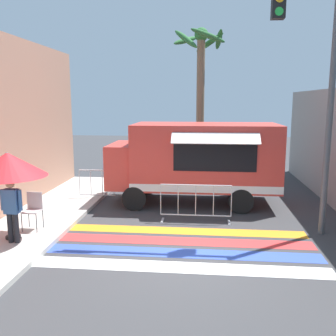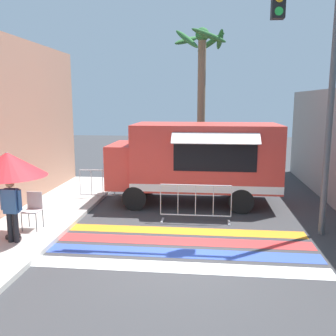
{
  "view_description": "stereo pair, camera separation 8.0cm",
  "coord_description": "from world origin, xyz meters",
  "px_view_note": "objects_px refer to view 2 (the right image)",
  "views": [
    {
      "loc": [
        0.47,
        -8.11,
        3.47
      ],
      "look_at": [
        -0.61,
        2.9,
        1.51
      ],
      "focal_mm": 40.0,
      "sensor_mm": 36.0,
      "label": 1
    },
    {
      "loc": [
        0.55,
        -8.1,
        3.47
      ],
      "look_at": [
        -0.61,
        2.9,
        1.51
      ],
      "focal_mm": 40.0,
      "sensor_mm": 36.0,
      "label": 2
    }
  ],
  "objects_px": {
    "vendor_person": "(11,207)",
    "palm_tree": "(202,77)",
    "folding_chair": "(33,207)",
    "barricade_front": "(196,203)",
    "barricade_side": "(103,186)",
    "traffic_signal_pole": "(302,55)",
    "patio_umbrella": "(8,165)",
    "food_truck": "(193,158)"
  },
  "relations": [
    {
      "from": "food_truck",
      "to": "palm_tree",
      "type": "distance_m",
      "value": 5.35
    },
    {
      "from": "food_truck",
      "to": "barricade_side",
      "type": "xyz_separation_m",
      "value": [
        -3.17,
        -0.04,
        -1.04
      ]
    },
    {
      "from": "patio_umbrella",
      "to": "palm_tree",
      "type": "relative_size",
      "value": 0.32
    },
    {
      "from": "traffic_signal_pole",
      "to": "barricade_front",
      "type": "bearing_deg",
      "value": 165.76
    },
    {
      "from": "traffic_signal_pole",
      "to": "barricade_front",
      "type": "distance_m",
      "value": 4.86
    },
    {
      "from": "food_truck",
      "to": "patio_umbrella",
      "type": "relative_size",
      "value": 2.63
    },
    {
      "from": "palm_tree",
      "to": "traffic_signal_pole",
      "type": "bearing_deg",
      "value": -70.1
    },
    {
      "from": "traffic_signal_pole",
      "to": "folding_chair",
      "type": "relative_size",
      "value": 6.91
    },
    {
      "from": "vendor_person",
      "to": "traffic_signal_pole",
      "type": "bearing_deg",
      "value": 8.0
    },
    {
      "from": "food_truck",
      "to": "barricade_side",
      "type": "height_order",
      "value": "food_truck"
    },
    {
      "from": "food_truck",
      "to": "barricade_front",
      "type": "distance_m",
      "value": 2.35
    },
    {
      "from": "traffic_signal_pole",
      "to": "vendor_person",
      "type": "bearing_deg",
      "value": -166.14
    },
    {
      "from": "traffic_signal_pole",
      "to": "food_truck",
      "type": "bearing_deg",
      "value": 135.15
    },
    {
      "from": "barricade_side",
      "to": "palm_tree",
      "type": "bearing_deg",
      "value": 53.21
    },
    {
      "from": "folding_chair",
      "to": "palm_tree",
      "type": "xyz_separation_m",
      "value": [
        4.27,
        7.9,
        3.84
      ]
    },
    {
      "from": "traffic_signal_pole",
      "to": "vendor_person",
      "type": "distance_m",
      "value": 7.99
    },
    {
      "from": "patio_umbrella",
      "to": "vendor_person",
      "type": "height_order",
      "value": "patio_umbrella"
    },
    {
      "from": "barricade_side",
      "to": "palm_tree",
      "type": "relative_size",
      "value": 0.25
    },
    {
      "from": "vendor_person",
      "to": "barricade_side",
      "type": "height_order",
      "value": "vendor_person"
    },
    {
      "from": "patio_umbrella",
      "to": "palm_tree",
      "type": "bearing_deg",
      "value": 62.58
    },
    {
      "from": "food_truck",
      "to": "folding_chair",
      "type": "distance_m",
      "value": 5.43
    },
    {
      "from": "vendor_person",
      "to": "barricade_side",
      "type": "bearing_deg",
      "value": 71.89
    },
    {
      "from": "vendor_person",
      "to": "palm_tree",
      "type": "bearing_deg",
      "value": 58.33
    },
    {
      "from": "food_truck",
      "to": "palm_tree",
      "type": "height_order",
      "value": "palm_tree"
    },
    {
      "from": "palm_tree",
      "to": "vendor_person",
      "type": "bearing_deg",
      "value": -115.81
    },
    {
      "from": "barricade_side",
      "to": "vendor_person",
      "type": "bearing_deg",
      "value": -102.26
    },
    {
      "from": "food_truck",
      "to": "vendor_person",
      "type": "bearing_deg",
      "value": -132.76
    },
    {
      "from": "folding_chair",
      "to": "barricade_side",
      "type": "distance_m",
      "value": 3.55
    },
    {
      "from": "traffic_signal_pole",
      "to": "patio_umbrella",
      "type": "xyz_separation_m",
      "value": [
        -7.09,
        -1.43,
        -2.62
      ]
    },
    {
      "from": "vendor_person",
      "to": "palm_tree",
      "type": "height_order",
      "value": "palm_tree"
    },
    {
      "from": "barricade_side",
      "to": "barricade_front",
      "type": "bearing_deg",
      "value": -31.71
    },
    {
      "from": "patio_umbrella",
      "to": "barricade_front",
      "type": "height_order",
      "value": "patio_umbrella"
    },
    {
      "from": "folding_chair",
      "to": "barricade_front",
      "type": "bearing_deg",
      "value": -5.19
    },
    {
      "from": "food_truck",
      "to": "folding_chair",
      "type": "xyz_separation_m",
      "value": [
        -4.1,
        -3.46,
        -0.87
      ]
    },
    {
      "from": "traffic_signal_pole",
      "to": "palm_tree",
      "type": "height_order",
      "value": "traffic_signal_pole"
    },
    {
      "from": "traffic_signal_pole",
      "to": "folding_chair",
      "type": "height_order",
      "value": "traffic_signal_pole"
    },
    {
      "from": "barricade_side",
      "to": "folding_chair",
      "type": "bearing_deg",
      "value": -105.1
    },
    {
      "from": "patio_umbrella",
      "to": "palm_tree",
      "type": "height_order",
      "value": "palm_tree"
    },
    {
      "from": "traffic_signal_pole",
      "to": "patio_umbrella",
      "type": "bearing_deg",
      "value": -168.56
    },
    {
      "from": "traffic_signal_pole",
      "to": "patio_umbrella",
      "type": "relative_size",
      "value": 3.15
    },
    {
      "from": "barricade_front",
      "to": "food_truck",
      "type": "bearing_deg",
      "value": 94.73
    },
    {
      "from": "food_truck",
      "to": "folding_chair",
      "type": "relative_size",
      "value": 5.78
    }
  ]
}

